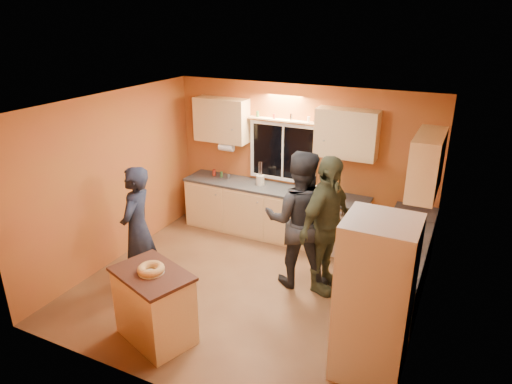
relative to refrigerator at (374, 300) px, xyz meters
The scene contains 14 objects.
ground 2.24m from the refrigerator, 157.06° to the left, with size 4.50×4.50×0.00m, color brown.
room_shell 2.26m from the refrigerator, 145.60° to the left, with size 4.54×4.04×2.61m.
back_counter 3.16m from the refrigerator, 126.89° to the left, with size 4.23×0.62×0.90m.
right_counter 1.38m from the refrigerator, 87.36° to the left, with size 0.62×1.84×0.90m.
refrigerator is the anchor object (origin of this frame).
island 2.50m from the refrigerator, 166.58° to the right, with size 1.08×0.91×0.90m.
bundt_pastry 2.46m from the refrigerator, 166.58° to the right, with size 0.31×0.31×0.09m, color #B87D4B.
person_left 3.31m from the refrigerator, behind, with size 0.65×0.42×1.77m, color black.
person_center 1.87m from the refrigerator, 135.46° to the left, with size 0.96×0.75×1.97m, color black.
person_right 1.61m from the refrigerator, 125.73° to the left, with size 1.14×0.48×1.95m, color #2E3220.
mixing_bowl 2.83m from the refrigerator, 117.75° to the left, with size 0.32×0.32×0.08m, color black.
utensil_crock 3.55m from the refrigerator, 134.63° to the left, with size 0.14×0.14×0.17m, color beige.
potted_plant 1.39m from the refrigerator, 88.70° to the left, with size 0.30×0.26×0.34m, color gray.
red_box 2.10m from the refrigerator, 87.64° to the left, with size 0.16×0.12×0.07m, color #A82B19.
Camera 1 is at (2.52, -4.89, 3.64)m, focal length 32.00 mm.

